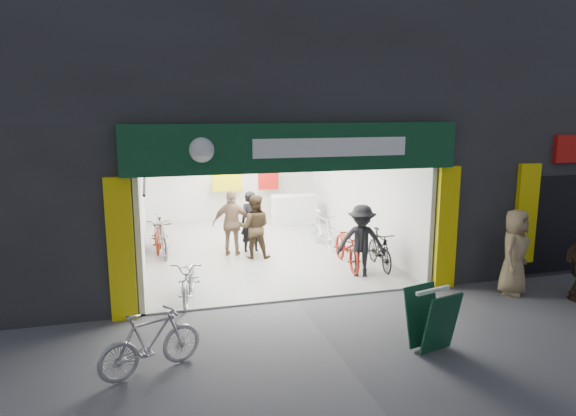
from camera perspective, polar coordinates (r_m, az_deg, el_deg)
name	(u,v)px	position (r m, az deg, el deg)	size (l,w,h in m)	color
ground	(296,301)	(10.36, 0.94, -10.28)	(60.00, 60.00, 0.00)	#56565B
building	(279,88)	(14.72, -1.06, 13.14)	(17.00, 10.27, 8.00)	#232326
bike_left_front	(189,279)	(10.43, -10.91, -7.75)	(0.58, 1.68, 0.88)	#B3B3B8
bike_left_midfront	(161,237)	(13.78, -13.89, -3.14)	(0.44, 1.57, 0.95)	black
bike_left_midback	(160,233)	(14.25, -14.03, -2.75)	(0.61, 1.74, 0.92)	#9B270E
bike_left_back	(161,236)	(13.66, -13.98, -3.03)	(0.50, 1.76, 1.06)	#B7B6BB
bike_right_front	(380,249)	(12.41, 10.17, -4.54)	(0.45, 1.58, 0.95)	black
bike_right_mid	(348,247)	(12.40, 6.63, -4.29)	(0.67, 1.93, 1.01)	maroon
bike_right_back	(322,230)	(14.08, 3.83, -2.40)	(0.47, 1.68, 1.01)	silver
parked_bike	(151,342)	(7.85, -15.01, -14.17)	(0.44, 1.56, 0.94)	#A6A7AB
customer_a	(251,222)	(13.52, -4.08, -1.58)	(0.60, 0.39, 1.64)	black
customer_b	(254,227)	(12.95, -3.74, -2.13)	(0.80, 0.63, 1.65)	#3D2D1B
customer_c	(361,242)	(11.59, 8.16, -3.73)	(1.08, 0.62, 1.67)	black
customer_d	(232,224)	(13.19, -6.20, -1.75)	(1.01, 0.42, 1.73)	#81624B
pedestrian_near	(514,252)	(11.47, 23.86, -4.49)	(0.86, 0.56, 1.77)	#957E57
sandwich_board	(431,318)	(8.51, 15.66, -11.65)	(0.77, 0.78, 0.98)	#0E3923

